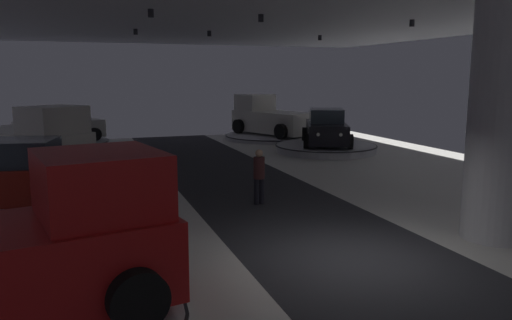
{
  "coord_description": "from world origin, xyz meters",
  "views": [
    {
      "loc": [
        -5.05,
        -8.35,
        3.64
      ],
      "look_at": [
        -0.63,
        4.23,
        1.4
      ],
      "focal_mm": 35.25,
      "sensor_mm": 36.0,
      "label": 1
    }
  ],
  "objects": [
    {
      "name": "ground",
      "position": [
        0.0,
        0.0,
        -0.02
      ],
      "size": [
        24.0,
        44.0,
        0.06
      ],
      "color": "silver"
    },
    {
      "name": "column_right",
      "position": [
        3.69,
        0.21,
        2.75
      ],
      "size": [
        1.46,
        1.46,
        5.5
      ],
      "color": "silver",
      "rests_on": "ground"
    },
    {
      "name": "display_platform_far_left",
      "position": [
        -7.0,
        11.91,
        0.16
      ],
      "size": [
        5.68,
        5.68,
        0.29
      ],
      "color": "#B7B7BC",
      "rests_on": "ground"
    },
    {
      "name": "pickup_truck_far_left",
      "position": [
        -6.8,
        11.65,
        1.23
      ],
      "size": [
        4.91,
        5.47,
        2.3
      ],
      "color": "silver",
      "rests_on": "display_platform_far_left"
    },
    {
      "name": "display_platform_mid_left",
      "position": [
        -6.78,
        5.39,
        0.2
      ],
      "size": [
        5.78,
        5.78,
        0.36
      ],
      "color": "#B7B7BC",
      "rests_on": "ground"
    },
    {
      "name": "display_car_mid_left",
      "position": [
        -6.75,
        5.38,
        1.13
      ],
      "size": [
        4.48,
        2.91,
        1.71
      ],
      "color": "maroon",
      "rests_on": "display_platform_mid_left"
    },
    {
      "name": "display_platform_deep_left",
      "position": [
        -6.05,
        19.39,
        0.16
      ],
      "size": [
        4.85,
        4.85,
        0.29
      ],
      "color": "#B7B7BC",
      "rests_on": "ground"
    },
    {
      "name": "display_car_deep_left",
      "position": [
        -6.02,
        19.4,
        1.05
      ],
      "size": [
        4.57,
        3.34,
        1.71
      ],
      "color": "silver",
      "rests_on": "display_platform_deep_left"
    },
    {
      "name": "display_platform_deep_right",
      "position": [
        5.65,
        18.96,
        0.13
      ],
      "size": [
        5.68,
        5.68,
        0.23
      ],
      "color": "silver",
      "rests_on": "ground"
    },
    {
      "name": "pickup_truck_deep_right",
      "position": [
        5.53,
        19.25,
        1.17
      ],
      "size": [
        4.1,
        5.7,
        2.3
      ],
      "color": "silver",
      "rests_on": "display_platform_deep_right"
    },
    {
      "name": "display_platform_far_right",
      "position": [
        6.11,
        13.22,
        0.2
      ],
      "size": [
        4.88,
        4.88,
        0.36
      ],
      "color": "#B7B7BC",
      "rests_on": "ground"
    },
    {
      "name": "display_car_far_right",
      "position": [
        6.12,
        13.25,
        1.13
      ],
      "size": [
        3.43,
        4.57,
        1.71
      ],
      "color": "black",
      "rests_on": "display_platform_far_right"
    },
    {
      "name": "pickup_truck_near_left",
      "position": [
        -6.18,
        -0.99,
        1.18
      ],
      "size": [
        5.61,
        3.47,
        2.3
      ],
      "color": "red",
      "rests_on": "display_platform_near_left"
    },
    {
      "name": "visitor_walking_near",
      "position": [
        -0.32,
        4.84,
        0.91
      ],
      "size": [
        0.32,
        0.32,
        1.59
      ],
      "color": "black",
      "rests_on": "ground"
    }
  ]
}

